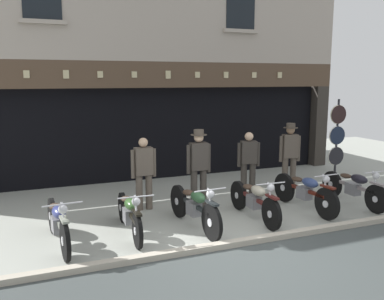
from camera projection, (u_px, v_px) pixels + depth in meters
ground at (268, 275)px, 6.18m from camera, size 23.91×22.00×0.18m
shop_facade at (134, 113)px, 13.17m from camera, size 12.21×4.42×6.66m
motorcycle_far_left at (58, 222)px, 7.08m from camera, size 0.62×2.01×0.93m
motorcycle_left at (130, 213)px, 7.61m from camera, size 0.62×1.98×0.90m
motorcycle_center_left at (194, 206)px, 7.93m from camera, size 0.62×2.11×0.93m
motorcycle_center at (254, 199)px, 8.44m from camera, size 0.62×2.00×0.91m
motorcycle_center_right at (305, 191)px, 9.02m from camera, size 0.62×2.08×0.93m
motorcycle_right at (354, 187)px, 9.44m from camera, size 0.62×2.02×0.91m
salesman_left at (144, 170)px, 9.00m from camera, size 0.56×0.25×1.59m
shopkeeper_center at (199, 165)px, 9.11m from camera, size 0.56×0.36×1.76m
salesman_right at (248, 161)px, 10.11m from camera, size 0.55×0.30×1.57m
assistant_far_right at (290, 153)px, 10.67m from camera, size 0.55×0.36×1.73m
tyre_sign_pole at (337, 136)px, 11.55m from camera, size 0.53×0.06×2.29m
advert_board_near at (89, 123)px, 11.13m from camera, size 0.78×0.03×1.01m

